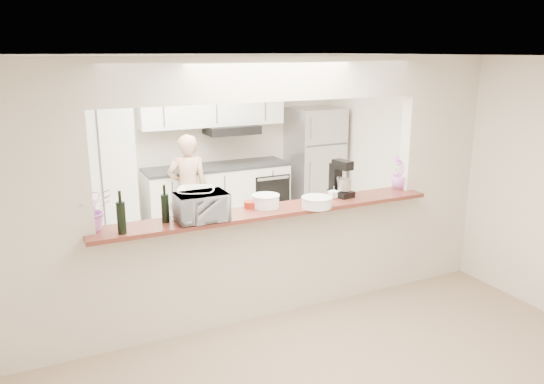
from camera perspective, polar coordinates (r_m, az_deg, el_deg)
floor at (r=5.48m, az=-0.35°, el=-12.67°), size 6.00×6.00×0.00m
tile_overlay at (r=6.79m, az=-6.00°, el=-7.09°), size 5.00×2.90×0.01m
partition at (r=4.97m, az=-0.38°, el=2.65°), size 5.00×0.15×2.50m
bar_counter at (r=5.24m, az=-0.34°, el=-7.10°), size 3.40×0.38×1.09m
kitchen_cabinets at (r=7.53m, az=-10.57°, el=2.68°), size 3.15×0.62×2.25m
refrigerator at (r=8.33m, az=4.60°, el=3.20°), size 0.75×0.70×1.70m
flower_left at (r=4.65m, az=-18.81°, el=-1.76°), size 0.38×0.34×0.36m
wine_bottle_a at (r=4.49m, az=-15.91°, el=-2.60°), size 0.07×0.07×0.36m
wine_bottle_b at (r=4.70m, az=-11.42°, el=-1.65°), size 0.07×0.07×0.34m
toaster_oven at (r=4.70m, az=-7.59°, el=-1.60°), size 0.45×0.31×0.25m
serving_bowls at (r=4.84m, az=-8.15°, el=-1.14°), size 0.44×0.44×0.25m
plate_stack_a at (r=5.07m, az=-0.67°, el=-0.97°), size 0.26×0.26×0.12m
plate_stack_b at (r=5.08m, az=4.83°, el=-1.10°), size 0.29×0.29×0.10m
red_bowl at (r=5.07m, az=-2.29°, el=-1.33°), size 0.13×0.13×0.06m
tan_bowl at (r=5.15m, az=-0.25°, el=-1.02°), size 0.15×0.15×0.07m
utensil_caddy at (r=5.46m, az=7.01°, el=0.36°), size 0.24×0.17×0.20m
stand_mixer at (r=5.48m, az=7.39°, el=1.29°), size 0.20×0.28×0.38m
flower_right at (r=5.90m, az=13.60°, el=2.04°), size 0.22×0.22×0.35m
person at (r=7.20m, az=-9.02°, el=0.27°), size 0.60×0.45×1.48m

